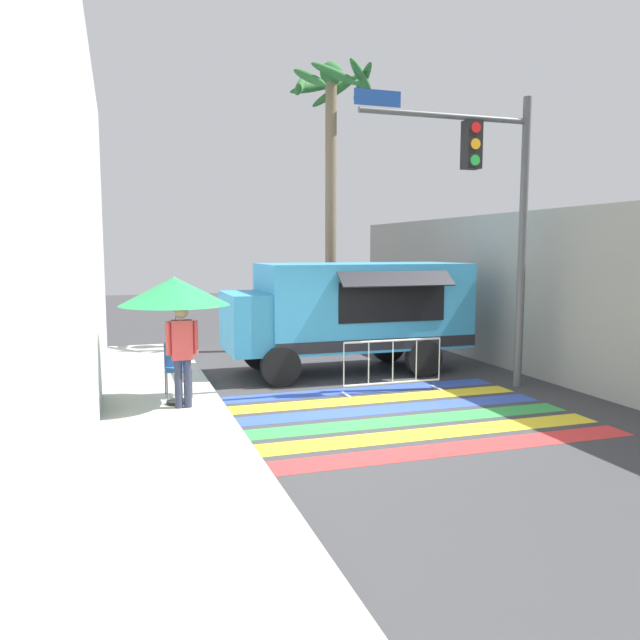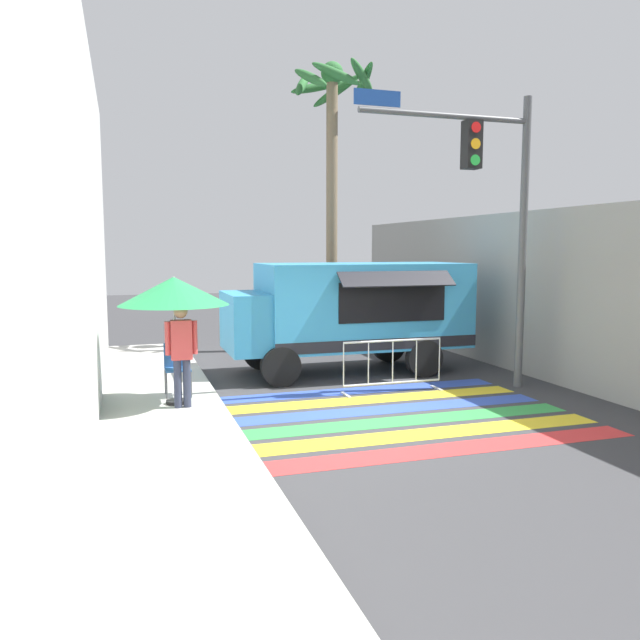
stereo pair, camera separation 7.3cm
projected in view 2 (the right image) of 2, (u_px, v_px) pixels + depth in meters
ground_plane at (376, 412)px, 10.74m from camera, size 60.00×60.00×0.00m
sidewalk_left at (85, 432)px, 9.32m from camera, size 4.40×16.00×0.17m
building_left_facade at (81, 225)px, 8.99m from camera, size 0.25×16.00×6.30m
concrete_wall_right at (504, 291)px, 14.73m from camera, size 0.20×16.00×3.64m
crosswalk_painted at (382, 416)px, 10.49m from camera, size 6.40×4.36×0.01m
food_truck at (345, 309)px, 14.04m from camera, size 5.42×2.55×2.48m
traffic_signal_pole at (494, 194)px, 12.10m from camera, size 3.70×0.29×5.75m
patio_umbrella at (174, 292)px, 10.45m from camera, size 1.84×1.84×2.17m
folding_chair at (177, 364)px, 11.25m from camera, size 0.45×0.45×0.94m
vendor_person at (182, 349)px, 10.31m from camera, size 0.53×0.23×1.73m
barricade_front at (393, 366)px, 12.19m from camera, size 2.07×0.44×1.05m
palm_tree at (332, 142)px, 16.88m from camera, size 2.46×2.41×7.77m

